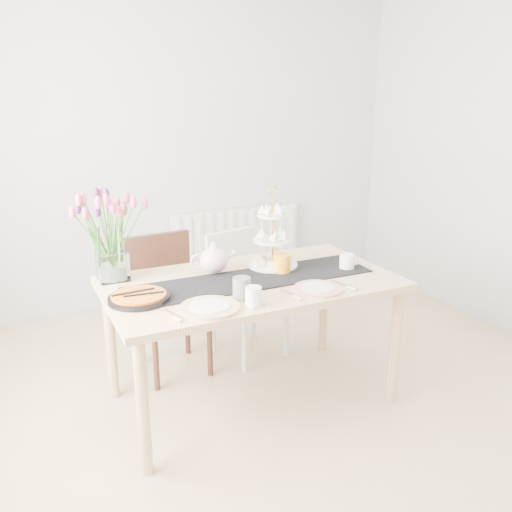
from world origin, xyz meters
name	(u,v)px	position (x,y,z in m)	size (l,w,h in m)	color
room_shell	(322,192)	(0.00, 0.00, 1.30)	(4.50, 4.50, 4.50)	tan
radiator	(236,242)	(0.50, 2.19, 0.45)	(1.20, 0.08, 0.60)	white
dining_table	(251,293)	(-0.17, 0.43, 0.67)	(1.60, 0.90, 0.75)	tan
chair_brown	(166,293)	(-0.49, 1.04, 0.51)	(0.47, 0.47, 0.88)	#3C2015
chair_white	(242,284)	(0.04, 1.04, 0.49)	(0.51, 0.51, 0.85)	silver
table_runner	(251,279)	(-0.17, 0.43, 0.75)	(1.40, 0.35, 0.01)	black
tulip_vase	(109,223)	(-0.86, 0.77, 1.07)	(0.59, 0.59, 0.50)	silver
cake_stand	(273,247)	(0.04, 0.58, 0.87)	(0.30, 0.30, 0.44)	gold
teapot	(214,260)	(-0.31, 0.62, 0.83)	(0.26, 0.21, 0.17)	white
cream_jug	(347,262)	(0.42, 0.36, 0.79)	(0.09, 0.09, 0.09)	white
tart_tin	(139,298)	(-0.81, 0.38, 0.77)	(0.31, 0.31, 0.04)	black
mug_grey	(242,288)	(-0.33, 0.20, 0.80)	(0.09, 0.09, 0.11)	slate
mug_white	(253,296)	(-0.32, 0.08, 0.80)	(0.08, 0.08, 0.10)	white
mug_orange	(282,264)	(0.04, 0.46, 0.81)	(0.09, 0.09, 0.11)	#FAA21B
plate_left	(210,308)	(-0.53, 0.13, 0.76)	(0.29, 0.29, 0.02)	silver
plate_right	(318,289)	(0.08, 0.13, 0.76)	(0.26, 0.26, 0.01)	silver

